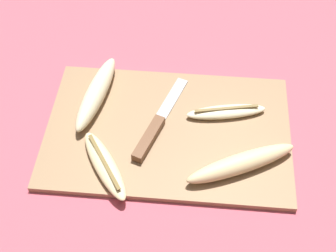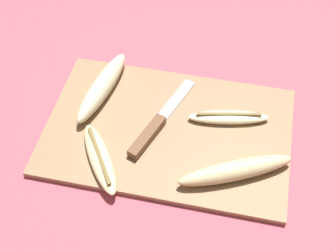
{
  "view_description": "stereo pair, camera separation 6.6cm",
  "coord_description": "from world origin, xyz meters",
  "px_view_note": "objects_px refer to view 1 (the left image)",
  "views": [
    {
      "loc": [
        0.05,
        -0.54,
        0.71
      ],
      "look_at": [
        0.0,
        0.0,
        0.02
      ],
      "focal_mm": 50.0,
      "sensor_mm": 36.0,
      "label": 1
    },
    {
      "loc": [
        0.11,
        -0.53,
        0.71
      ],
      "look_at": [
        0.0,
        0.0,
        0.02
      ],
      "focal_mm": 50.0,
      "sensor_mm": 36.0,
      "label": 2
    }
  ],
  "objects_px": {
    "knife": "(153,131)",
    "banana_soft_right": "(105,165)",
    "banana_ripe_center": "(241,163)",
    "banana_bright_far": "(226,112)",
    "banana_pale_long": "(96,93)"
  },
  "relations": [
    {
      "from": "knife",
      "to": "banana_soft_right",
      "type": "relative_size",
      "value": 1.4
    },
    {
      "from": "banana_soft_right",
      "to": "banana_ripe_center",
      "type": "height_order",
      "value": "banana_ripe_center"
    },
    {
      "from": "knife",
      "to": "banana_pale_long",
      "type": "height_order",
      "value": "banana_pale_long"
    },
    {
      "from": "banana_bright_far",
      "to": "banana_pale_long",
      "type": "relative_size",
      "value": 0.78
    },
    {
      "from": "knife",
      "to": "banana_pale_long",
      "type": "xyz_separation_m",
      "value": [
        -0.12,
        0.08,
        0.01
      ]
    },
    {
      "from": "banana_soft_right",
      "to": "banana_ripe_center",
      "type": "xyz_separation_m",
      "value": [
        0.24,
        0.02,
        0.01
      ]
    },
    {
      "from": "banana_soft_right",
      "to": "banana_pale_long",
      "type": "relative_size",
      "value": 0.77
    },
    {
      "from": "banana_bright_far",
      "to": "banana_ripe_center",
      "type": "xyz_separation_m",
      "value": [
        0.03,
        -0.12,
        0.01
      ]
    },
    {
      "from": "knife",
      "to": "banana_soft_right",
      "type": "distance_m",
      "value": 0.11
    },
    {
      "from": "knife",
      "to": "banana_ripe_center",
      "type": "height_order",
      "value": "banana_ripe_center"
    },
    {
      "from": "knife",
      "to": "banana_bright_far",
      "type": "height_order",
      "value": "banana_bright_far"
    },
    {
      "from": "banana_ripe_center",
      "to": "knife",
      "type": "bearing_deg",
      "value": 158.54
    },
    {
      "from": "knife",
      "to": "banana_pale_long",
      "type": "bearing_deg",
      "value": 167.27
    },
    {
      "from": "banana_ripe_center",
      "to": "banana_soft_right",
      "type": "bearing_deg",
      "value": -175.12
    },
    {
      "from": "knife",
      "to": "banana_ripe_center",
      "type": "bearing_deg",
      "value": -2.22
    }
  ]
}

